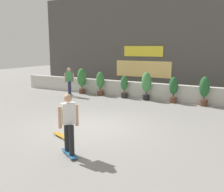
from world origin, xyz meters
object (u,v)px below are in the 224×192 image
at_px(potted_plant_4, 174,88).
at_px(skater_far_right, 69,122).
at_px(potted_plant_3, 146,84).
at_px(potted_plant_2, 124,86).
at_px(potted_plant_5, 204,89).
at_px(skateboard_near_camera, 61,135).
at_px(potted_plant_1, 100,82).
at_px(skater_foreground, 69,81).
at_px(potted_plant_0, 82,79).

bearing_deg(potted_plant_4, skater_far_right, -93.89).
bearing_deg(potted_plant_3, potted_plant_2, 180.00).
bearing_deg(potted_plant_2, potted_plant_5, -0.00).
distance_m(potted_plant_5, skateboard_near_camera, 7.77).
bearing_deg(potted_plant_1, skater_foreground, -142.23).
distance_m(potted_plant_1, potted_plant_5, 6.00).
bearing_deg(potted_plant_5, skateboard_near_camera, -114.66).
height_order(potted_plant_3, skater_foreground, skater_foreground).
height_order(potted_plant_1, skater_foreground, skater_foreground).
bearing_deg(potted_plant_2, skater_foreground, -159.83).
relative_size(potted_plant_4, skater_foreground, 0.81).
distance_m(potted_plant_3, skateboard_near_camera, 7.07).
distance_m(potted_plant_0, skater_foreground, 1.12).
bearing_deg(potted_plant_2, potted_plant_3, -0.00).
relative_size(potted_plant_1, potted_plant_5, 0.97).
xyz_separation_m(potted_plant_1, potted_plant_3, (2.95, -0.00, 0.08)).
xyz_separation_m(potted_plant_2, potted_plant_3, (1.35, -0.00, 0.20)).
distance_m(potted_plant_3, skater_far_right, 8.11).
bearing_deg(potted_plant_0, skateboard_near_camera, -59.57).
height_order(potted_plant_1, skateboard_near_camera, potted_plant_1).
height_order(potted_plant_4, potted_plant_5, potted_plant_5).
xyz_separation_m(potted_plant_0, skater_foreground, (-0.09, -1.12, 0.02)).
relative_size(potted_plant_0, skater_far_right, 0.93).
bearing_deg(potted_plant_0, skater_far_right, -56.84).
height_order(potted_plant_3, skater_far_right, skater_far_right).
xyz_separation_m(potted_plant_0, potted_plant_5, (7.35, -0.00, -0.07)).
relative_size(potted_plant_0, potted_plant_1, 1.10).
relative_size(potted_plant_2, potted_plant_4, 0.93).
bearing_deg(potted_plant_4, skater_foreground, -169.28).
height_order(potted_plant_2, skateboard_near_camera, potted_plant_2).
xyz_separation_m(potted_plant_0, potted_plant_1, (1.35, 0.00, -0.10)).
height_order(potted_plant_0, skater_far_right, skater_far_right).
distance_m(potted_plant_1, skater_far_right, 8.96).
bearing_deg(potted_plant_5, potted_plant_3, 180.00).
distance_m(potted_plant_0, potted_plant_1, 1.35).
bearing_deg(potted_plant_3, potted_plant_5, 0.00).
relative_size(potted_plant_0, potted_plant_5, 1.07).
xyz_separation_m(potted_plant_1, skater_far_right, (3.91, -8.06, 0.12)).
relative_size(potted_plant_2, skateboard_near_camera, 1.56).
relative_size(potted_plant_1, skater_foreground, 0.84).
xyz_separation_m(potted_plant_0, potted_plant_2, (2.95, 0.00, -0.22)).
distance_m(potted_plant_5, skater_far_right, 8.32).
bearing_deg(potted_plant_0, potted_plant_2, 0.00).
relative_size(potted_plant_0, potted_plant_4, 1.15).
bearing_deg(potted_plant_3, potted_plant_1, 180.00).
distance_m(potted_plant_1, potted_plant_4, 4.46).
relative_size(potted_plant_3, skateboard_near_camera, 1.89).
bearing_deg(potted_plant_5, potted_plant_2, 180.00).
bearing_deg(skater_far_right, potted_plant_0, 123.16).
height_order(potted_plant_2, potted_plant_3, potted_plant_3).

